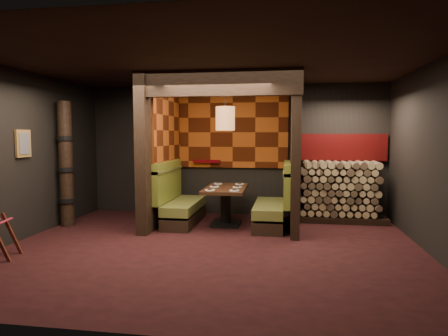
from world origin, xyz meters
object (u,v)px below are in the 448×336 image
booth_bench_left (179,203)px  dining_table (226,199)px  totem_column (66,165)px  booth_bench_right (275,206)px  firewood_stack (343,191)px  pendant_lamp (225,119)px

booth_bench_left → dining_table: bearing=-3.1°
dining_table → totem_column: (-3.04, -0.50, 0.67)m
booth_bench_left → totem_column: size_ratio=0.67×
booth_bench_right → totem_column: 4.10m
booth_bench_left → totem_column: bearing=-165.2°
booth_bench_left → dining_table: (0.95, -0.05, 0.12)m
dining_table → firewood_stack: bearing=18.1°
dining_table → totem_column: 3.15m
pendant_lamp → totem_column: 3.20m
booth_bench_left → totem_column: 2.30m
firewood_stack → pendant_lamp: bearing=-160.8°
pendant_lamp → firewood_stack: bearing=19.2°
booth_bench_right → firewood_stack: firewood_stack is taller
totem_column → firewood_stack: bearing=13.2°
booth_bench_left → pendant_lamp: size_ratio=1.60×
booth_bench_right → totem_column: (-3.98, -0.55, 0.79)m
firewood_stack → totem_column: bearing=-166.8°
dining_table → pendant_lamp: 1.56m
dining_table → booth_bench_right: bearing=3.1°
firewood_stack → booth_bench_left: bearing=-167.8°
booth_bench_right → firewood_stack: size_ratio=0.92×
booth_bench_left → firewood_stack: bearing=12.2°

